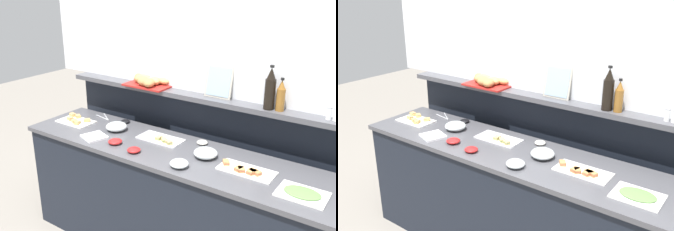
% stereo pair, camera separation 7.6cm
% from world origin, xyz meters
% --- Properties ---
extents(ground_plane, '(12.00, 12.00, 0.00)m').
position_xyz_m(ground_plane, '(0.00, 0.60, 0.00)').
color(ground_plane, gray).
extents(buffet_counter, '(2.58, 0.62, 0.94)m').
position_xyz_m(buffet_counter, '(0.00, 0.00, 0.47)').
color(buffet_counter, black).
rests_on(buffet_counter, ground_plane).
extents(back_ledge_unit, '(2.72, 0.22, 1.25)m').
position_xyz_m(back_ledge_unit, '(0.00, 0.49, 0.66)').
color(back_ledge_unit, black).
rests_on(back_ledge_unit, ground_plane).
extents(upper_wall_panel, '(3.32, 0.08, 1.35)m').
position_xyz_m(upper_wall_panel, '(0.00, 0.51, 1.93)').
color(upper_wall_panel, white).
rests_on(upper_wall_panel, back_ledge_unit).
extents(sandwich_platter_front, '(0.37, 0.18, 0.04)m').
position_xyz_m(sandwich_platter_front, '(0.57, -0.01, 0.95)').
color(sandwich_platter_front, white).
rests_on(sandwich_platter_front, buffet_counter).
extents(sandwich_platter_side, '(0.36, 0.18, 0.04)m').
position_xyz_m(sandwich_platter_side, '(-0.19, 0.10, 0.95)').
color(sandwich_platter_side, white).
rests_on(sandwich_platter_side, buffet_counter).
extents(sandwich_platter_rear, '(0.32, 0.20, 0.04)m').
position_xyz_m(sandwich_platter_rear, '(-1.04, 0.01, 0.95)').
color(sandwich_platter_rear, white).
rests_on(sandwich_platter_rear, buffet_counter).
extents(cold_cuts_platter, '(0.29, 0.21, 0.02)m').
position_xyz_m(cold_cuts_platter, '(0.96, -0.09, 0.95)').
color(cold_cuts_platter, white).
rests_on(cold_cuts_platter, buffet_counter).
extents(glass_bowl_large, '(0.17, 0.17, 0.07)m').
position_xyz_m(glass_bowl_large, '(-0.61, 0.06, 0.97)').
color(glass_bowl_large, silver).
rests_on(glass_bowl_large, buffet_counter).
extents(glass_bowl_medium, '(0.17, 0.17, 0.07)m').
position_xyz_m(glass_bowl_medium, '(0.25, 0.03, 0.97)').
color(glass_bowl_medium, silver).
rests_on(glass_bowl_medium, buffet_counter).
extents(glass_bowl_small, '(0.13, 0.13, 0.05)m').
position_xyz_m(glass_bowl_small, '(0.17, -0.20, 0.96)').
color(glass_bowl_small, silver).
rests_on(glass_bowl_small, buffet_counter).
extents(condiment_bowl_red, '(0.11, 0.11, 0.04)m').
position_xyz_m(condiment_bowl_red, '(-0.44, -0.15, 0.96)').
color(condiment_bowl_red, red).
rests_on(condiment_bowl_red, buffet_counter).
extents(condiment_bowl_dark, '(0.10, 0.10, 0.03)m').
position_xyz_m(condiment_bowl_dark, '(-0.22, -0.19, 0.95)').
color(condiment_bowl_dark, red).
rests_on(condiment_bowl_dark, buffet_counter).
extents(condiment_bowl_teal, '(0.08, 0.08, 0.03)m').
position_xyz_m(condiment_bowl_teal, '(-0.66, 0.23, 0.95)').
color(condiment_bowl_teal, black).
rests_on(condiment_bowl_teal, buffet_counter).
extents(condiment_bowl_cream, '(0.08, 0.08, 0.03)m').
position_xyz_m(condiment_bowl_cream, '(0.12, 0.22, 0.95)').
color(condiment_bowl_cream, silver).
rests_on(condiment_bowl_cream, buffet_counter).
extents(serving_tongs, '(0.18, 0.12, 0.01)m').
position_xyz_m(serving_tongs, '(-0.90, 0.22, 0.94)').
color(serving_tongs, '#B7BABF').
rests_on(serving_tongs, buffet_counter).
extents(napkin_stack, '(0.22, 0.22, 0.02)m').
position_xyz_m(napkin_stack, '(-0.65, -0.16, 0.94)').
color(napkin_stack, white).
rests_on(napkin_stack, buffet_counter).
extents(wine_bottle_dark, '(0.08, 0.08, 0.32)m').
position_xyz_m(wine_bottle_dark, '(0.54, 0.40, 1.39)').
color(wine_bottle_dark, black).
rests_on(wine_bottle_dark, back_ledge_unit).
extents(vinegar_bottle_amber, '(0.06, 0.06, 0.24)m').
position_xyz_m(vinegar_bottle_amber, '(0.62, 0.40, 1.36)').
color(vinegar_bottle_amber, '#8E5B23').
rests_on(vinegar_bottle_amber, back_ledge_unit).
extents(salt_shaker, '(0.03, 0.03, 0.09)m').
position_xyz_m(salt_shaker, '(0.94, 0.41, 1.29)').
color(salt_shaker, white).
rests_on(salt_shaker, back_ledge_unit).
extents(pepper_shaker, '(0.03, 0.03, 0.09)m').
position_xyz_m(pepper_shaker, '(0.99, 0.41, 1.29)').
color(pepper_shaker, white).
rests_on(pepper_shaker, back_ledge_unit).
extents(bread_basket, '(0.43, 0.30, 0.08)m').
position_xyz_m(bread_basket, '(-0.54, 0.41, 1.29)').
color(bread_basket, '#B2231E').
rests_on(bread_basket, back_ledge_unit).
extents(framed_picture, '(0.22, 0.07, 0.25)m').
position_xyz_m(framed_picture, '(0.12, 0.45, 1.38)').
color(framed_picture, '#B2AD9E').
rests_on(framed_picture, back_ledge_unit).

